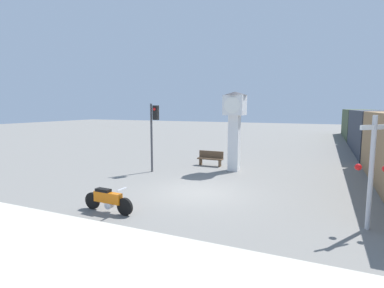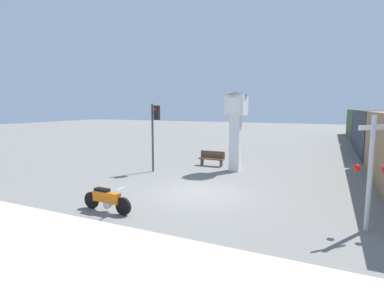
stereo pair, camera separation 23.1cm
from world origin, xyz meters
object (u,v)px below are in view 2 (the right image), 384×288
(clock_tower, at_px, (236,118))
(railroad_crossing_signal, at_px, (371,169))
(traffic_light, at_px, (155,125))
(motorcycle, at_px, (107,199))
(freight_train, at_px, (377,132))
(bench, at_px, (212,158))

(clock_tower, distance_m, railroad_crossing_signal, 8.98)
(clock_tower, xyz_separation_m, traffic_light, (-4.03, -2.18, -0.36))
(motorcycle, distance_m, railroad_crossing_signal, 8.48)
(freight_train, bearing_deg, clock_tower, -125.75)
(freight_train, height_order, railroad_crossing_signal, railroad_crossing_signal)
(clock_tower, bearing_deg, traffic_light, -151.55)
(traffic_light, xyz_separation_m, railroad_crossing_signal, (10.05, -4.38, -0.78))
(traffic_light, bearing_deg, bench, 52.84)
(motorcycle, relative_size, railroad_crossing_signal, 0.61)
(motorcycle, relative_size, bench, 1.30)
(railroad_crossing_signal, height_order, bench, railroad_crossing_signal)
(traffic_light, relative_size, bench, 2.41)
(traffic_light, xyz_separation_m, bench, (2.29, 3.02, -2.17))
(railroad_crossing_signal, bearing_deg, traffic_light, 156.47)
(clock_tower, height_order, railroad_crossing_signal, clock_tower)
(motorcycle, distance_m, freight_train, 22.67)
(motorcycle, xyz_separation_m, railroad_crossing_signal, (8.12, 1.96, 1.44))
(railroad_crossing_signal, bearing_deg, motorcycle, -166.40)
(clock_tower, relative_size, bench, 2.83)
(motorcycle, distance_m, bench, 9.37)
(traffic_light, height_order, bench, traffic_light)
(traffic_light, bearing_deg, motorcycle, -73.07)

